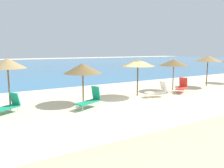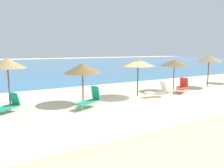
% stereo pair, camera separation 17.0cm
% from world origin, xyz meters
% --- Properties ---
extents(ground_plane, '(160.00, 160.00, 0.00)m').
position_xyz_m(ground_plane, '(0.00, 0.00, 0.00)').
color(ground_plane, beige).
extents(sea_water, '(160.00, 63.10, 0.01)m').
position_xyz_m(sea_water, '(0.00, 38.90, 0.00)').
color(sea_water, teal).
rests_on(sea_water, ground_plane).
extents(beach_umbrella_1, '(1.98, 1.98, 2.87)m').
position_xyz_m(beach_umbrella_1, '(-7.64, 1.80, 2.58)').
color(beach_umbrella_1, brown).
rests_on(beach_umbrella_1, ground_plane).
extents(beach_umbrella_2, '(2.38, 2.38, 2.49)m').
position_xyz_m(beach_umbrella_2, '(-3.46, 1.34, 2.17)').
color(beach_umbrella_2, brown).
rests_on(beach_umbrella_2, ground_plane).
extents(beach_umbrella_3, '(2.47, 2.47, 2.64)m').
position_xyz_m(beach_umbrella_3, '(0.79, 1.29, 2.39)').
color(beach_umbrella_3, brown).
rests_on(beach_umbrella_3, ground_plane).
extents(beach_umbrella_4, '(2.37, 2.37, 2.56)m').
position_xyz_m(beach_umbrella_4, '(4.68, 1.60, 2.29)').
color(beach_umbrella_4, brown).
rests_on(beach_umbrella_4, ground_plane).
extents(beach_umbrella_5, '(2.33, 2.33, 2.81)m').
position_xyz_m(beach_umbrella_5, '(8.90, 1.51, 2.53)').
color(beach_umbrella_5, brown).
rests_on(beach_umbrella_5, ground_plane).
extents(lounge_chair_0, '(1.63, 0.92, 1.12)m').
position_xyz_m(lounge_chair_0, '(1.81, 0.28, 0.45)').
color(lounge_chair_0, white).
rests_on(lounge_chair_0, ground_plane).
extents(lounge_chair_1, '(1.65, 1.32, 1.13)m').
position_xyz_m(lounge_chair_1, '(4.61, 0.56, 0.48)').
color(lounge_chair_1, red).
rests_on(lounge_chair_1, ground_plane).
extents(lounge_chair_2, '(1.60, 1.31, 1.03)m').
position_xyz_m(lounge_chair_2, '(-7.82, 1.22, 0.41)').
color(lounge_chair_2, '#199972').
rests_on(lounge_chair_2, ground_plane).
extents(lounge_chair_3, '(1.72, 1.16, 1.19)m').
position_xyz_m(lounge_chair_3, '(-3.60, -0.00, 0.48)').
color(lounge_chair_3, '#199972').
rests_on(lounge_chair_3, ground_plane).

